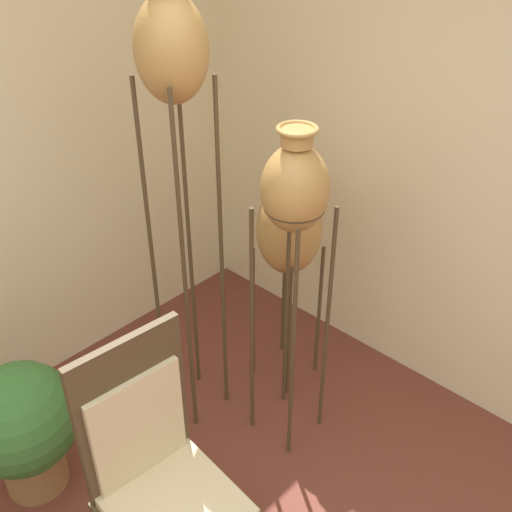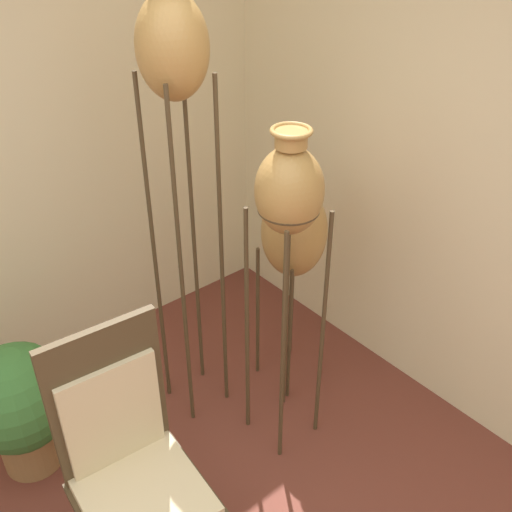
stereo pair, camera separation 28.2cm
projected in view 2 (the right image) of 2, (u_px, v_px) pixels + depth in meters
vase_stand_tall at (174, 63)px, 2.35m from camera, size 0.29×0.29×2.18m
vase_stand_medium at (289, 199)px, 2.42m from camera, size 0.29×0.29×1.65m
vase_stand_short at (294, 232)px, 2.98m from camera, size 0.33×0.33×1.28m
chair at (129, 458)px, 2.21m from camera, size 0.50×0.52×1.17m
potted_plant at (19, 404)px, 2.77m from camera, size 0.51×0.51×0.69m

